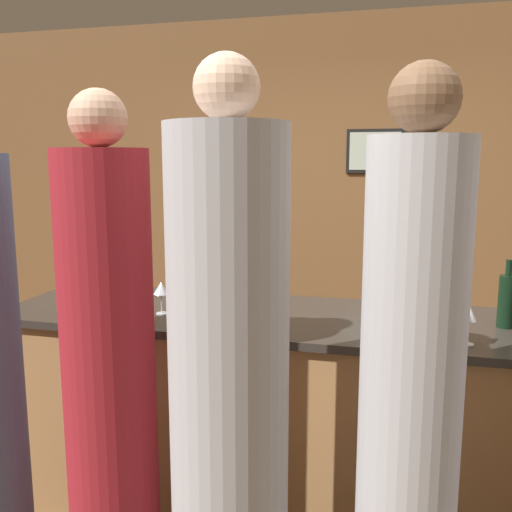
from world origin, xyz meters
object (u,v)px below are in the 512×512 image
object	(u,v)px
guest_0	(229,402)
wine_bottle_0	(507,300)
bartender	(245,293)
guest_3	(110,379)
guest_4	(410,407)
ice_bucket	(80,272)

from	to	relation	value
guest_0	wine_bottle_0	world-z (taller)	guest_0
guest_0	bartender	bearing A→B (deg)	103.94
guest_0	guest_3	size ratio (longest dim) A/B	1.04
guest_3	guest_4	size ratio (longest dim) A/B	0.98
bartender	guest_0	world-z (taller)	guest_0
guest_0	wine_bottle_0	xyz separation A→B (m)	(0.95, 0.89, 0.18)
bartender	guest_3	distance (m)	1.63
bartender	ice_bucket	distance (m)	1.04
wine_bottle_0	ice_bucket	size ratio (longest dim) A/B	1.49
bartender	ice_bucket	bearing A→B (deg)	43.28
guest_0	ice_bucket	world-z (taller)	guest_0
bartender	wine_bottle_0	distance (m)	1.66
guest_0	ice_bucket	xyz separation A→B (m)	(-1.18, 1.07, 0.16)
wine_bottle_0	ice_bucket	world-z (taller)	wine_bottle_0
guest_0	guest_4	distance (m)	0.57
guest_4	wine_bottle_0	xyz separation A→B (m)	(0.39, 0.78, 0.18)
bartender	ice_bucket	xyz separation A→B (m)	(-0.74, -0.70, 0.23)
wine_bottle_0	guest_0	bearing A→B (deg)	-136.81
guest_3	bartender	bearing A→B (deg)	87.98
guest_0	guest_4	bearing A→B (deg)	10.79
wine_bottle_0	guest_4	bearing A→B (deg)	-116.57
guest_0	wine_bottle_0	distance (m)	1.31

